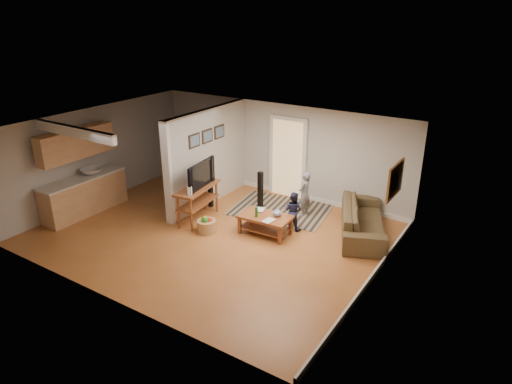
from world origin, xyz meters
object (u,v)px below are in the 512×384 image
sofa (362,233)px  speaker_left (210,188)px  child (304,215)px  tv_console (198,190)px  coffee_table (266,220)px  toy_basket (207,226)px  speaker_right (260,192)px  toddler (292,229)px

sofa → speaker_left: speaker_left is taller
sofa → child: child is taller
tv_console → child: 2.72m
sofa → coffee_table: 2.24m
coffee_table → toy_basket: bearing=-151.2°
speaker_right → child: speaker_right is taller
speaker_left → speaker_right: (1.28, 0.38, 0.04)m
coffee_table → speaker_left: size_ratio=1.20×
tv_console → toddler: tv_console is taller
speaker_right → coffee_table: bearing=-45.3°
toy_basket → toddler: bearing=37.4°
coffee_table → tv_console: (-1.76, -0.25, 0.43)m
speaker_right → sofa: bearing=12.3°
toy_basket → child: size_ratio=0.39×
coffee_table → child: size_ratio=1.05×
speaker_right → toddler: bearing=-12.3°
speaker_left → child: (2.28, 0.83, -0.50)m
speaker_right → toy_basket: 1.70m
sofa → toy_basket: (-3.05, -1.87, 0.16)m
speaker_left → toy_basket: 1.51m
speaker_left → speaker_right: speaker_right is taller
speaker_left → toy_basket: bearing=-58.5°
speaker_right → tv_console: bearing=-124.3°
speaker_left → toddler: 2.47m
tv_console → speaker_left: bearing=100.2°
tv_console → speaker_right: 1.58m
sofa → toy_basket: size_ratio=5.28×
sofa → toy_basket: toy_basket is taller
tv_console → child: size_ratio=1.26×
tv_console → speaker_left: tv_console is taller
child → toddler: 0.84m
sofa → speaker_right: bearing=73.2°
speaker_left → toy_basket: speaker_left is taller
tv_console → toy_basket: (0.56, -0.41, -0.62)m
coffee_table → speaker_left: (-2.03, 0.56, 0.15)m
tv_console → toddler: (2.15, 0.81, -0.79)m
coffee_table → tv_console: bearing=-172.0°
speaker_right → toddler: size_ratio=1.17×
coffee_table → toddler: coffee_table is taller
sofa → toddler: size_ratio=2.55×
speaker_left → toy_basket: (0.83, -1.22, -0.34)m
coffee_table → child: coffee_table is taller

